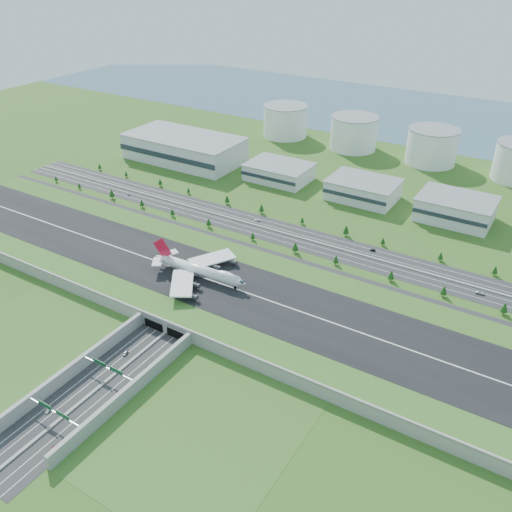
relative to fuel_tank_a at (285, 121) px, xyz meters
The scene contains 24 objects.
ground 332.88m from the fuel_tank_a, 68.84° to the right, with size 1200.00×1200.00×0.00m, color #324B17.
airfield_deck 332.76m from the fuel_tank_a, 68.84° to the right, with size 520.00×100.00×9.20m.
underpass_road 426.88m from the fuel_tank_a, 73.66° to the right, with size 38.80×120.40×8.00m.
sign_gantry_near 422.58m from the fuel_tank_a, 73.50° to the right, with size 38.70×0.70×9.80m.
sign_gantry_far 456.23m from the fuel_tank_a, 74.75° to the right, with size 38.70×0.70×9.80m.
north_expressway 246.84m from the fuel_tank_a, 60.83° to the right, with size 560.00×36.00×0.12m, color #28282B.
tree_row 267.00m from the fuel_tank_a, 54.59° to the right, with size 498.26×48.74×8.48m.
hangar_west 134.72m from the fuel_tank_a, 111.80° to the right, with size 120.00×60.00×25.00m, color silver.
hangar_mid_a 134.54m from the fuel_tank_a, 63.43° to the right, with size 58.00×42.00×15.00m, color silver.
hangar_mid_b 188.43m from the fuel_tank_a, 39.61° to the right, with size 58.00×42.00×17.00m, color silver.
hangar_mid_c 255.13m from the fuel_tank_a, 28.07° to the right, with size 58.00×42.00×19.00m, color silver.
fuel_tank_a is the anchor object (origin of this frame).
fuel_tank_b 85.00m from the fuel_tank_a, ahead, with size 50.00×50.00×35.00m, color white.
fuel_tank_c 170.00m from the fuel_tank_a, ahead, with size 50.00×50.00×35.00m, color white.
bay_water 208.82m from the fuel_tank_a, 54.78° to the left, with size 1200.00×260.00×0.06m, color #3D6176.
boeing_747 329.66m from the fuel_tank_a, 70.70° to the right, with size 71.29×67.27×22.03m.
car_0 402.88m from the fuel_tank_a, 73.65° to the right, with size 1.82×4.53×1.54m, color #ACADB1.
car_1 451.32m from the fuel_tank_a, 75.79° to the right, with size 1.38×3.97×1.31m, color white.
car_2 412.30m from the fuel_tank_a, 71.26° to the right, with size 2.76×5.99×1.66m, color #0C0C3C.
car_3 471.34m from the fuel_tank_a, 73.77° to the right, with size 1.96×4.83×1.40m, color maroon.
car_4 227.43m from the fuel_tank_a, 99.16° to the right, with size 1.78×4.42×1.51m, color slate.
car_5 278.15m from the fuel_tank_a, 47.49° to the right, with size 1.39×3.99×1.31m, color black.
car_6 347.97m from the fuel_tank_a, 39.62° to the right, with size 2.71×5.87×1.63m, color silver.
car_7 226.19m from the fuel_tank_a, 66.83° to the right, with size 2.19×5.38×1.56m, color silver.
Camera 1 is at (176.46, -235.36, 198.36)m, focal length 38.00 mm.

